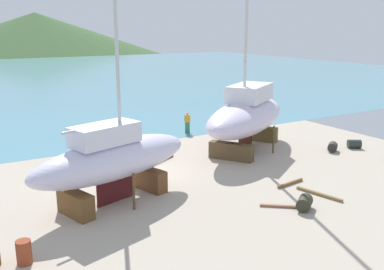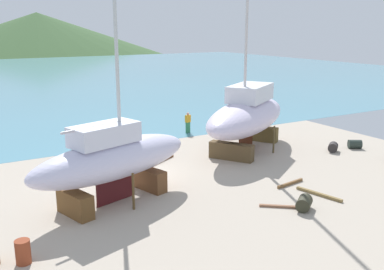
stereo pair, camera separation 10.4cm
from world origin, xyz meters
TOP-DOWN VIEW (x-y plane):
  - ground_plane at (0.00, -2.92)m, footprint 38.48×38.48m
  - sea_water at (0.00, 55.95)m, footprint 153.91×98.95m
  - headland_hill at (24.10, 150.98)m, footprint 164.90×164.90m
  - sailboat_small_center at (8.64, 1.50)m, footprint 11.01×8.88m
  - sailboat_far_slipway at (-2.61, -2.85)m, footprint 9.23×5.04m
  - worker at (7.49, 7.71)m, footprint 0.49×0.35m
  - barrel_tar_black at (-7.44, -6.63)m, footprint 0.71×0.71m
  - barrel_rust_far at (4.70, -8.20)m, footprint 1.14×1.07m
  - barrel_blue_faded at (13.43, -1.98)m, footprint 1.00×0.97m
  - barrel_tipped_left at (15.37, -2.18)m, footprint 1.07×1.00m
  - timber_plank_near at (6.43, -5.39)m, footprint 1.98×0.41m
  - timber_long_aft at (6.62, -7.28)m, footprint 0.75×2.51m
  - timber_short_cross at (4.06, -7.56)m, footprint 1.91×1.53m
  - timber_plank_far at (2.35, 1.89)m, footprint 2.09×1.33m

SIDE VIEW (x-z plane):
  - ground_plane at x=0.00m, z-range 0.00..0.00m
  - sea_water at x=0.00m, z-range 0.00..0.00m
  - headland_hill at x=24.10m, z-range -13.75..13.75m
  - timber_short_cross at x=4.06m, z-range 0.00..0.11m
  - timber_plank_far at x=2.35m, z-range 0.00..0.12m
  - timber_long_aft at x=6.62m, z-range 0.00..0.14m
  - timber_plank_near at x=6.43m, z-range 0.00..0.15m
  - barrel_tipped_left at x=15.37m, z-range 0.00..0.61m
  - barrel_blue_faded at x=13.43m, z-range 0.00..0.63m
  - barrel_rust_far at x=4.70m, z-range 0.00..0.65m
  - barrel_tar_black at x=-7.44m, z-range 0.00..0.90m
  - worker at x=7.49m, z-range 0.03..1.72m
  - sailboat_far_slipway at x=-2.61m, z-range -4.49..8.90m
  - sailboat_small_center at x=8.64m, z-range -6.90..11.76m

